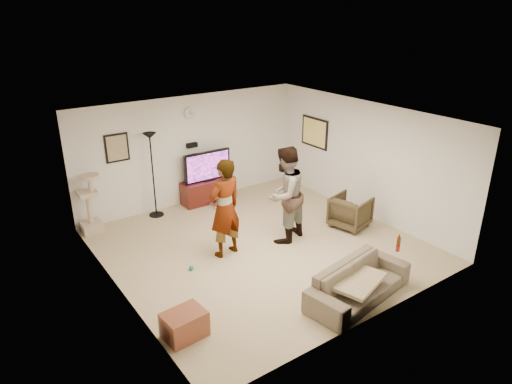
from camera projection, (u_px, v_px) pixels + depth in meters
floor at (261, 246)px, 8.92m from camera, size 5.50×5.50×0.02m
ceiling at (261, 118)px, 7.97m from camera, size 5.50×5.50×0.02m
wall_back at (191, 150)px, 10.53m from camera, size 5.50×0.04×2.50m
wall_front at (377, 245)px, 6.36m from camera, size 5.50×0.04×2.50m
wall_left at (114, 224)px, 6.98m from camera, size 0.04×5.50×2.50m
wall_right at (364, 159)px, 9.91m from camera, size 0.04×5.50×2.50m
wall_clock at (190, 114)px, 10.19m from camera, size 0.26×0.04×0.26m
wall_speaker at (192, 145)px, 10.43m from camera, size 0.25×0.10×0.10m
picture_back at (117, 148)px, 9.48m from camera, size 0.42×0.03×0.52m
picture_right at (315, 132)px, 11.02m from camera, size 0.03×0.78×0.62m
tv_stand at (208, 191)px, 10.86m from camera, size 1.28×0.45×0.54m
console_box at (220, 204)px, 10.68m from camera, size 0.40×0.30×0.07m
tv at (207, 166)px, 10.63m from camera, size 1.17×0.08×0.69m
tv_screen at (208, 166)px, 10.59m from camera, size 1.07×0.01×0.61m
floor_lamp at (153, 176)px, 9.87m from camera, size 0.32×0.32×1.87m
cat_tree at (89, 204)px, 9.25m from camera, size 0.40×0.40×1.24m
person_left at (225, 208)px, 8.29m from camera, size 0.74×0.55×1.86m
person_right at (285, 195)px, 8.82m from camera, size 1.10×0.97×1.91m
sofa at (359, 282)px, 7.24m from camera, size 2.01×1.05×0.56m
throw_blanket at (354, 279)px, 7.14m from camera, size 1.07×0.94×0.06m
beer_bottle at (398, 244)px, 7.56m from camera, size 0.06×0.06×0.25m
armchair at (350, 212)px, 9.59m from camera, size 0.89×0.87×0.67m
side_table at (184, 324)px, 6.42m from camera, size 0.61×0.48×0.39m
toy_ball at (191, 268)px, 8.09m from camera, size 0.09×0.09×0.09m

